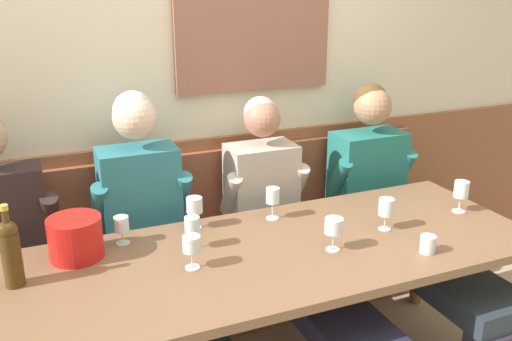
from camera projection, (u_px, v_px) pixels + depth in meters
The scene contains 19 objects.
room_wall_back at pixel (191, 65), 2.96m from camera, with size 6.80×0.12×2.80m.
wood_wainscot_panel at pixel (199, 223), 3.21m from camera, with size 6.80×0.03×1.01m, color brown.
wall_bench at pixel (212, 274), 3.10m from camera, with size 2.78×0.42×0.94m.
dining_table at pixel (261, 267), 2.37m from camera, with size 2.48×0.88×0.74m.
person_right_seat at pixel (2, 294), 2.28m from camera, with size 0.54×1.28×1.30m.
person_center_right_seat at pixel (157, 252), 2.54m from camera, with size 0.49×1.29×1.34m.
person_left_seat at pixel (289, 237), 2.78m from camera, with size 0.47×1.30×1.26m.
person_center_left_seat at pixel (401, 212), 3.03m from camera, with size 0.52×1.30×1.28m.
ice_bucket at pixel (76, 238), 2.29m from camera, with size 0.22×0.22×0.18m, color red.
wine_bottle_clear_water at pixel (11, 251), 2.06m from camera, with size 0.07×0.07×0.33m.
wine_glass_mid_right at pixel (192, 226), 2.35m from camera, with size 0.07×0.07×0.15m.
wine_glass_center_front at pixel (273, 197), 2.65m from camera, with size 0.07×0.07×0.16m.
wine_glass_mid_left at pixel (192, 245), 2.19m from camera, with size 0.07×0.07×0.14m.
wine_glass_near_bucket at pixel (386, 208), 2.54m from camera, with size 0.07×0.07×0.15m.
wine_glass_by_bottle at pixel (461, 190), 2.73m from camera, with size 0.07×0.07×0.16m.
wine_glass_center_rear at pixel (334, 227), 2.34m from camera, with size 0.08×0.08×0.15m.
wine_glass_right_end at pixel (121, 226), 2.41m from camera, with size 0.06×0.06×0.13m.
wine_glass_left_end at pixel (194, 207), 2.55m from camera, with size 0.08×0.08×0.15m.
water_tumbler_center at pixel (428, 244), 2.34m from camera, with size 0.07×0.07×0.08m, color silver.
Camera 1 is at (-0.84, -1.79, 1.84)m, focal length 38.97 mm.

